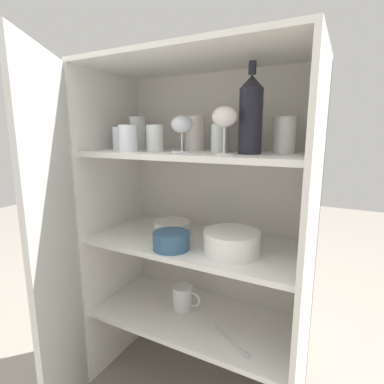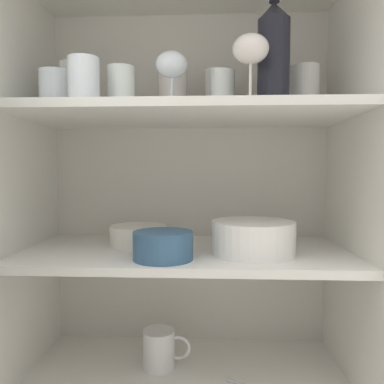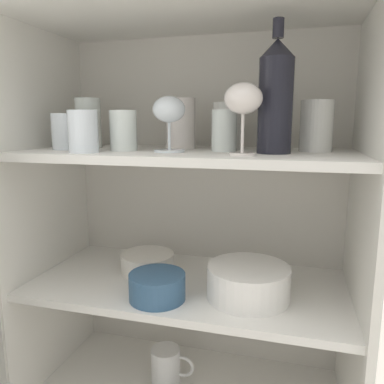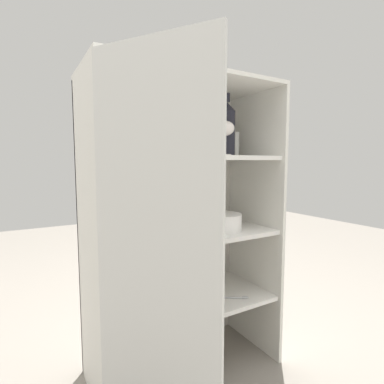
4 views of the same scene
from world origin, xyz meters
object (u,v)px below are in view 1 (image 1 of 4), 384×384
plate_stack_white (232,242)px  serving_bowl_small (171,240)px  wine_bottle (251,115)px  coffee_mug_primary (183,297)px  mixing_bowl_large (172,227)px

plate_stack_white → serving_bowl_small: size_ratio=1.47×
serving_bowl_small → wine_bottle: bearing=18.2°
wine_bottle → coffee_mug_primary: (-0.29, 0.05, -0.76)m
wine_bottle → coffee_mug_primary: bearing=170.4°
mixing_bowl_large → coffee_mug_primary: mixing_bowl_large is taller
wine_bottle → plate_stack_white: size_ratio=1.45×
coffee_mug_primary → plate_stack_white: bearing=-15.8°
plate_stack_white → serving_bowl_small: plate_stack_white is taller
wine_bottle → coffee_mug_primary: wine_bottle is taller
serving_bowl_small → coffee_mug_primary: 0.34m
wine_bottle → serving_bowl_small: (-0.26, -0.09, -0.45)m
wine_bottle → plate_stack_white: (-0.05, -0.02, -0.44)m
plate_stack_white → mixing_bowl_large: bearing=164.1°
mixing_bowl_large → serving_bowl_small: size_ratio=1.10×
plate_stack_white → coffee_mug_primary: 0.40m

